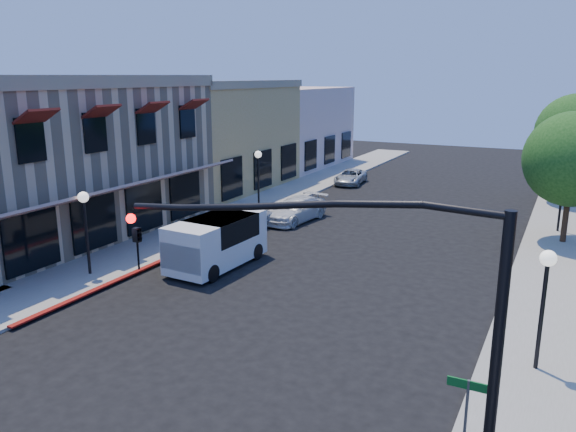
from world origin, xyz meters
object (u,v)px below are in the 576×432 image
at_px(lamppost_left_near, 85,212).
at_px(lamppost_left_far, 258,164).
at_px(signal_mast_arm, 377,299).
at_px(parked_car_a, 207,256).
at_px(parked_car_d, 351,177).
at_px(parked_car_c, 296,210).
at_px(lamppost_right_near, 546,280).
at_px(lamppost_right_far, 563,182).
at_px(street_name_sign, 466,418).
at_px(street_tree_b, 576,133).
at_px(white_van, 216,239).
at_px(parked_car_b, 251,221).
at_px(street_tree_a, 573,159).

relative_size(lamppost_left_near, lamppost_left_far, 1.00).
height_order(signal_mast_arm, lamppost_left_near, signal_mast_arm).
bearing_deg(lamppost_left_near, parked_car_a, 39.87).
distance_m(parked_car_a, parked_car_d, 20.95).
height_order(parked_car_a, parked_car_c, parked_car_c).
height_order(lamppost_right_near, lamppost_right_far, same).
relative_size(lamppost_right_far, parked_car_a, 1.13).
bearing_deg(street_name_sign, lamppost_left_near, 160.07).
bearing_deg(street_tree_b, white_van, -122.81).
bearing_deg(parked_car_a, parked_car_d, 96.26).
distance_m(street_tree_b, parked_car_d, 15.49).
relative_size(street_tree_b, lamppost_right_near, 1.97).
distance_m(lamppost_right_near, lamppost_right_far, 16.00).
relative_size(lamppost_left_near, parked_car_b, 1.12).
distance_m(signal_mast_arm, lamppost_left_far, 25.07).
relative_size(parked_car_b, parked_car_d, 0.80).
height_order(signal_mast_arm, lamppost_right_far, signal_mast_arm).
bearing_deg(lamppost_left_far, signal_mast_arm, -55.00).
distance_m(street_tree_b, lamppost_right_near, 24.07).
bearing_deg(street_tree_b, street_name_sign, -92.50).
distance_m(street_tree_a, street_tree_b, 10.01).
height_order(street_tree_b, lamppost_left_near, street_tree_b).
distance_m(street_tree_b, white_van, 24.76).
bearing_deg(white_van, street_tree_b, 57.19).
bearing_deg(lamppost_right_near, street_tree_b, 89.28).
relative_size(lamppost_right_near, parked_car_d, 0.90).
xyz_separation_m(white_van, parked_car_a, (-0.30, -0.29, -0.71)).
bearing_deg(lamppost_right_far, parked_car_d, 151.38).
bearing_deg(parked_car_c, lamppost_left_far, 158.39).
relative_size(signal_mast_arm, street_name_sign, 3.20).
relative_size(lamppost_left_far, lamppost_right_near, 1.00).
xyz_separation_m(street_tree_b, parked_car_a, (-13.60, -20.91, -4.01)).
bearing_deg(lamppost_right_near, signal_mast_arm, -112.12).
height_order(signal_mast_arm, parked_car_c, signal_mast_arm).
bearing_deg(signal_mast_arm, lamppost_left_far, 125.00).
bearing_deg(lamppost_right_near, white_van, 165.43).
bearing_deg(white_van, parked_car_b, 106.36).
bearing_deg(lamppost_left_near, lamppost_right_far, 43.26).
relative_size(lamppost_left_near, lamppost_right_near, 1.00).
bearing_deg(signal_mast_arm, parked_car_a, 138.00).
relative_size(lamppost_right_near, parked_car_a, 1.13).
bearing_deg(parked_car_d, lamppost_right_near, -64.54).
relative_size(lamppost_right_far, parked_car_c, 0.78).
height_order(lamppost_left_far, lamppost_right_far, same).
relative_size(lamppost_left_near, parked_car_a, 1.13).
distance_m(street_tree_b, lamppost_right_far, 8.21).
distance_m(signal_mast_arm, parked_car_b, 20.10).
relative_size(signal_mast_arm, lamppost_left_near, 2.24).
relative_size(lamppost_right_far, parked_car_d, 0.90).
xyz_separation_m(parked_car_b, parked_car_c, (1.28, 2.82, 0.14)).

